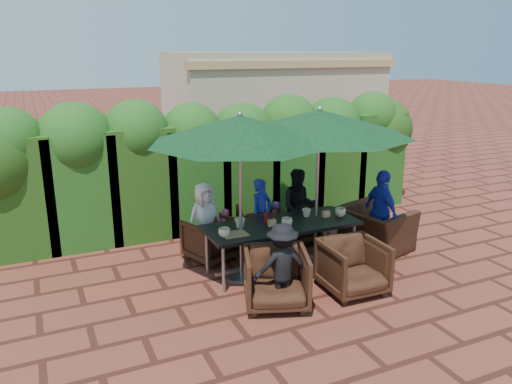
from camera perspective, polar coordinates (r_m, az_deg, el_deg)
name	(u,v)px	position (r m, az deg, el deg)	size (l,w,h in m)	color
ground	(272,268)	(7.82, 1.79, -8.70)	(80.00, 80.00, 0.00)	brown
dining_table	(281,228)	(7.54, 2.93, -4.14)	(2.34, 0.90, 0.75)	black
umbrella_left	(240,130)	(6.85, -1.84, 7.15)	(2.57, 2.57, 2.46)	gray
umbrella_right	(319,123)	(7.54, 7.25, 7.84)	(2.81, 2.81, 2.46)	gray
chair_far_left	(211,237)	(8.06, -5.14, -5.13)	(0.73, 0.68, 0.75)	black
chair_far_mid	(260,225)	(8.56, 0.43, -3.75)	(0.73, 0.68, 0.75)	black
chair_far_right	(295,221)	(8.79, 4.54, -3.37)	(0.70, 0.66, 0.72)	black
chair_near_left	(276,276)	(6.61, 2.33, -9.53)	(0.82, 0.76, 0.84)	black
chair_near_right	(353,264)	(7.08, 11.06, -8.12)	(0.79, 0.74, 0.82)	black
chair_end_right	(375,222)	(8.61, 13.47, -3.36)	(1.10, 0.71, 0.96)	black
adult_far_left	(205,220)	(8.09, -5.86, -3.22)	(0.61, 0.36, 1.24)	white
adult_far_mid	(261,214)	(8.34, 0.63, -2.59)	(0.44, 0.36, 1.22)	#212FB6
adult_far_right	(299,207)	(8.62, 4.94, -1.69)	(0.63, 0.39, 1.32)	black
adult_near_left	(282,266)	(6.53, 2.99, -8.39)	(0.73, 0.34, 1.14)	black
adult_end_right	(381,212)	(8.45, 14.11, -2.21)	(0.82, 0.41, 1.40)	#212FB6
child_left	(227,231)	(8.29, -3.37, -4.45)	(0.27, 0.22, 0.75)	#E14F87
child_right	(277,223)	(8.64, 2.43, -3.53)	(0.27, 0.22, 0.76)	purple
pedestrian_a	(258,153)	(11.70, 0.26, 4.54)	(1.77, 0.63, 1.89)	green
pedestrian_b	(289,148)	(12.48, 3.82, 5.03)	(0.87, 0.53, 1.82)	#E14F87
pedestrian_c	(323,152)	(12.69, 7.66, 4.55)	(1.01, 0.46, 1.57)	gray
cup_a	(224,233)	(6.96, -3.65, -4.65)	(0.17, 0.17, 0.13)	beige
cup_b	(240,223)	(7.31, -1.85, -3.56)	(0.16, 0.16, 0.15)	beige
cup_c	(287,222)	(7.37, 3.55, -3.46)	(0.16, 0.16, 0.13)	beige
cup_d	(306,213)	(7.82, 5.78, -2.37)	(0.14, 0.14, 0.13)	beige
cup_e	(340,212)	(7.91, 9.62, -2.29)	(0.17, 0.17, 0.14)	beige
ketchup_bottle	(266,218)	(7.48, 1.15, -2.98)	(0.04, 0.04, 0.17)	#B20C0A
sauce_bottle	(274,217)	(7.53, 2.12, -2.86)	(0.04, 0.04, 0.17)	#4C230C
serving_tray	(235,234)	(7.05, -2.44, -4.84)	(0.35, 0.25, 0.02)	#AA7D52
number_block_left	(272,223)	(7.38, 1.82, -3.54)	(0.12, 0.06, 0.10)	tan
number_block_right	(326,214)	(7.84, 7.99, -2.50)	(0.12, 0.06, 0.10)	tan
hedge_wall	(210,154)	(9.38, -5.30, 4.29)	(9.10, 1.60, 2.46)	#1A3E11
building	(274,108)	(15.02, 2.04, 9.60)	(6.20, 3.08, 3.20)	#BFAE8E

